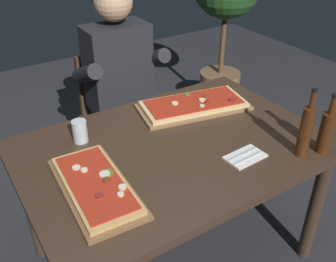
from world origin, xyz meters
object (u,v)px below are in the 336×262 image
pizza_rectangular_front (194,105)px  tumbler_near_camera (80,131)px  dining_table (174,161)px  pizza_rectangular_left (96,186)px  diner_chair (116,111)px  potted_plant_corner (225,10)px  oil_bottle_amber (306,130)px  wine_bottle_dark (327,131)px  seated_diner (122,83)px

pizza_rectangular_front → tumbler_near_camera: (-0.64, 0.03, 0.03)m
dining_table → pizza_rectangular_front: (0.29, 0.24, 0.12)m
pizza_rectangular_left → diner_chair: (0.54, 0.95, -0.27)m
dining_table → potted_plant_corner: potted_plant_corner is taller
pizza_rectangular_front → potted_plant_corner: (1.00, 0.96, 0.16)m
pizza_rectangular_front → tumbler_near_camera: tumbler_near_camera is taller
pizza_rectangular_front → pizza_rectangular_left: bearing=-154.9°
oil_bottle_amber → diner_chair: bearing=105.3°
pizza_rectangular_front → diner_chair: size_ratio=0.73×
dining_table → diner_chair: (0.10, 0.86, -0.16)m
wine_bottle_dark → seated_diner: bearing=110.9°
dining_table → seated_diner: (0.10, 0.74, 0.10)m
seated_diner → wine_bottle_dark: bearing=-69.1°
pizza_rectangular_front → potted_plant_corner: bearing=43.7°
pizza_rectangular_front → seated_diner: bearing=110.0°
dining_table → seated_diner: size_ratio=1.05×
wine_bottle_dark → seated_diner: size_ratio=0.22×
wine_bottle_dark → potted_plant_corner: potted_plant_corner is taller
potted_plant_corner → tumbler_near_camera: bearing=-150.4°
diner_chair → oil_bottle_amber: bearing=-74.7°
dining_table → pizza_rectangular_left: size_ratio=2.62×
seated_diner → dining_table: bearing=-98.1°
pizza_rectangular_left → tumbler_near_camera: 0.37m
dining_table → potted_plant_corner: 1.78m
diner_chair → potted_plant_corner: potted_plant_corner is taller
oil_bottle_amber → diner_chair: 1.32m
diner_chair → seated_diner: seated_diner is taller
oil_bottle_amber → seated_diner: bearing=106.9°
dining_table → diner_chair: bearing=83.0°
pizza_rectangular_left → oil_bottle_amber: (0.87, -0.27, 0.11)m
tumbler_near_camera → potted_plant_corner: 1.89m
pizza_rectangular_left → tumbler_near_camera: bearing=77.2°
pizza_rectangular_left → wine_bottle_dark: (0.97, -0.31, 0.09)m
potted_plant_corner → wine_bottle_dark: bearing=-115.1°
dining_table → wine_bottle_dark: 0.70m
wine_bottle_dark → tumbler_near_camera: bearing=143.1°
pizza_rectangular_left → seated_diner: (0.54, 0.83, -0.02)m
dining_table → oil_bottle_amber: (0.44, -0.37, 0.22)m
pizza_rectangular_left → tumbler_near_camera: tumbler_near_camera is taller
wine_bottle_dark → tumbler_near_camera: (-0.89, 0.67, -0.05)m
pizza_rectangular_left → diner_chair: size_ratio=0.61×
oil_bottle_amber → potted_plant_corner: bearing=61.5°
wine_bottle_dark → seated_diner: seated_diner is taller
pizza_rectangular_front → pizza_rectangular_left: 0.79m
potted_plant_corner → pizza_rectangular_front: bearing=-136.3°
pizza_rectangular_left → tumbler_near_camera: size_ratio=4.95×
dining_table → wine_bottle_dark: bearing=-36.8°
wine_bottle_dark → potted_plant_corner: (0.75, 1.60, 0.07)m
oil_bottle_amber → potted_plant_corner: size_ratio=0.23×
pizza_rectangular_front → tumbler_near_camera: size_ratio=5.87×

